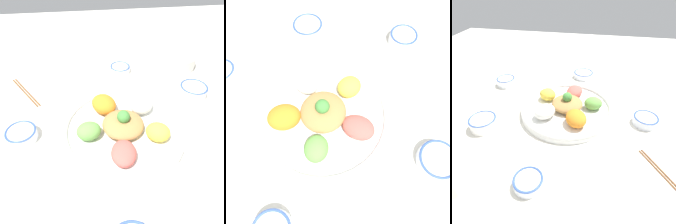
{
  "view_description": "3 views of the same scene",
  "coord_description": "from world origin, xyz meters",
  "views": [
    {
      "loc": [
        -0.13,
        -0.46,
        0.54
      ],
      "look_at": [
        -0.07,
        0.02,
        0.09
      ],
      "focal_mm": 35.0,
      "sensor_mm": 36.0,
      "label": 1
    },
    {
      "loc": [
        -0.27,
        -0.11,
        0.6
      ],
      "look_at": [
        -0.01,
        -0.03,
        0.02
      ],
      "focal_mm": 35.0,
      "sensor_mm": 36.0,
      "label": 2
    },
    {
      "loc": [
        -0.14,
        0.65,
        0.5
      ],
      "look_at": [
        -0.03,
        0.04,
        0.02
      ],
      "focal_mm": 30.0,
      "sensor_mm": 36.0,
      "label": 3
    }
  ],
  "objects": [
    {
      "name": "ground_plane",
      "position": [
        0.0,
        0.0,
        0.0
      ],
      "size": [
        2.4,
        2.4,
        0.0
      ],
      "primitive_type": "plane",
      "color": "silver"
    },
    {
      "name": "salad_platter",
      "position": [
        -0.03,
        0.01,
        0.03
      ],
      "size": [
        0.39,
        0.39,
        0.1
      ],
      "color": "white",
      "rests_on": "ground_plane"
    },
    {
      "name": "rice_bowl_blue",
      "position": [
        0.27,
        0.17,
        0.03
      ],
      "size": [
        0.1,
        0.1,
        0.05
      ],
      "color": "white",
      "rests_on": "ground_plane"
    },
    {
      "name": "sauce_bowl_dark",
      "position": [
        -0.35,
        0.03,
        0.02
      ],
      "size": [
        0.1,
        0.1,
        0.04
      ],
      "color": "white",
      "rests_on": "ground_plane"
    },
    {
      "name": "rice_bowl_plain",
      "position": [
        0.01,
        0.37,
        0.02
      ],
      "size": [
        0.09,
        0.09,
        0.03
      ],
      "color": "white",
      "rests_on": "ground_plane"
    },
    {
      "name": "side_serving_bowl",
      "position": [
        0.27,
        0.39,
        0.04
      ],
      "size": [
        0.19,
        0.19,
        0.06
      ],
      "color": "silver",
      "rests_on": "ground_plane"
    },
    {
      "name": "chopsticks_pair_near",
      "position": [
        -0.38,
        0.27,
        0.0
      ],
      "size": [
        0.14,
        0.2,
        0.01
      ],
      "rotation": [
        0.0,
        0.0,
        2.16
      ],
      "color": "brown",
      "rests_on": "ground_plane"
    },
    {
      "name": "serving_spoon_main",
      "position": [
        -0.1,
        0.46,
        0.0
      ],
      "size": [
        0.06,
        0.13,
        0.01
      ],
      "rotation": [
        0.0,
        0.0,
        4.44
      ],
      "color": "silver",
      "rests_on": "ground_plane"
    }
  ]
}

